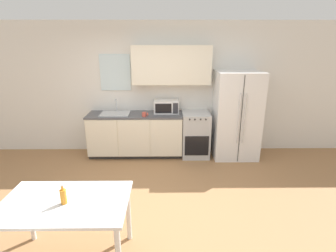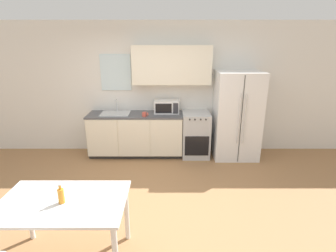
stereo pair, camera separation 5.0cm
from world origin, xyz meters
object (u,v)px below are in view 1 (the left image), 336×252
microwave (166,106)px  drink_bottle (63,196)px  coffee_mug (145,114)px  dining_table (66,210)px  oven_range (195,134)px  refrigerator (236,115)px

microwave → drink_bottle: 3.17m
microwave → coffee_mug: microwave is taller
microwave → dining_table: 3.15m
oven_range → microwave: microwave is taller
microwave → drink_bottle: bearing=-109.2°
microwave → oven_range: bearing=-11.1°
oven_range → refrigerator: bearing=-3.0°
coffee_mug → dining_table: bearing=-103.1°
coffee_mug → refrigerator: bearing=4.1°
coffee_mug → microwave: bearing=34.3°
oven_range → refrigerator: refrigerator is taller
refrigerator → oven_range: bearing=177.0°
dining_table → drink_bottle: 0.19m
refrigerator → dining_table: 3.73m
dining_table → drink_bottle: bearing=-71.2°
microwave → dining_table: microwave is taller
oven_range → microwave: (-0.60, 0.12, 0.56)m
dining_table → microwave: bearing=70.5°
microwave → dining_table: bearing=-109.5°
refrigerator → coffee_mug: refrigerator is taller
coffee_mug → oven_range: bearing=9.6°
dining_table → refrigerator: bearing=48.6°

